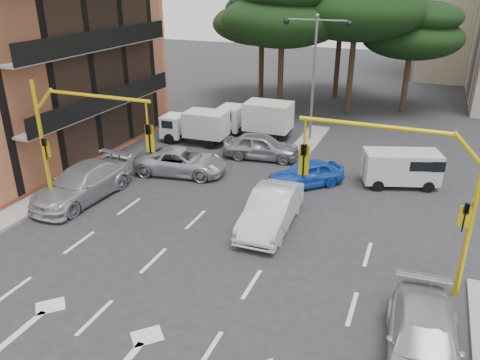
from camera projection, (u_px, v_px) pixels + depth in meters
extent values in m
plane|color=#28282B|center=(201.00, 272.00, 17.10)|extent=(120.00, 120.00, 0.00)
cube|color=gray|center=(310.00, 140.00, 30.66)|extent=(1.40, 6.00, 0.15)
cube|color=black|center=(89.00, 56.00, 25.09)|extent=(0.12, 14.72, 11.20)
cube|color=black|center=(424.00, 1.00, 49.76)|extent=(0.12, 11.04, 14.20)
cylinder|color=#382616|center=(280.00, 81.00, 36.17)|extent=(0.44, 0.44, 4.95)
ellipsoid|color=black|center=(282.00, 21.00, 34.39)|extent=(9.15, 9.15, 3.87)
ellipsoid|color=black|center=(278.00, 1.00, 34.29)|extent=(6.07, 6.07, 2.64)
cylinder|color=#382616|center=(350.00, 78.00, 36.06)|extent=(0.44, 0.44, 5.40)
ellipsoid|color=black|center=(356.00, 12.00, 34.11)|extent=(9.98, 9.98, 4.22)
cylinder|color=#382616|center=(261.00, 72.00, 40.69)|extent=(0.44, 0.44, 4.50)
ellipsoid|color=black|center=(262.00, 23.00, 39.07)|extent=(8.32, 8.32, 3.52)
ellipsoid|color=black|center=(268.00, 2.00, 37.84)|extent=(6.24, 6.24, 2.60)
ellipsoid|color=black|center=(258.00, 8.00, 39.02)|extent=(5.52, 5.52, 2.40)
cylinder|color=#382616|center=(405.00, 86.00, 36.65)|extent=(0.44, 0.44, 4.05)
ellipsoid|color=black|center=(412.00, 38.00, 35.19)|extent=(7.49, 7.49, 3.17)
ellipsoid|color=black|center=(423.00, 17.00, 34.03)|extent=(5.62, 5.62, 2.34)
ellipsoid|color=black|center=(407.00, 22.00, 35.18)|extent=(4.97, 4.97, 2.16)
cylinder|color=#382616|center=(337.00, 69.00, 41.08)|extent=(0.44, 0.44, 4.95)
ellipsoid|color=black|center=(341.00, 15.00, 39.30)|extent=(9.15, 9.15, 3.87)
cylinder|color=yellow|center=(472.00, 217.00, 14.64)|extent=(0.18, 0.18, 6.00)
cylinder|color=yellow|center=(467.00, 147.00, 13.92)|extent=(0.95, 0.14, 0.95)
cylinder|color=yellow|center=(374.00, 126.00, 14.73)|extent=(4.80, 0.14, 0.14)
cylinder|color=yellow|center=(305.00, 131.00, 15.67)|extent=(0.08, 0.08, 0.90)
imported|color=black|center=(303.00, 161.00, 16.09)|extent=(0.20, 0.24, 1.20)
cube|color=yellow|center=(304.00, 160.00, 16.16)|extent=(0.36, 0.06, 1.10)
imported|color=black|center=(465.00, 218.00, 14.58)|extent=(0.16, 0.20, 1.00)
cube|color=yellow|center=(465.00, 217.00, 14.67)|extent=(0.35, 0.08, 0.70)
cylinder|color=yellow|center=(43.00, 148.00, 20.56)|extent=(0.18, 0.18, 6.00)
cylinder|color=yellow|center=(45.00, 99.00, 19.47)|extent=(0.95, 0.14, 0.95)
cylinder|color=yellow|center=(98.00, 96.00, 18.38)|extent=(4.80, 0.14, 0.14)
cylinder|color=yellow|center=(147.00, 113.00, 17.81)|extent=(0.08, 0.08, 0.90)
imported|color=black|center=(149.00, 139.00, 18.23)|extent=(0.20, 0.24, 1.20)
cube|color=yellow|center=(150.00, 138.00, 18.29)|extent=(0.36, 0.06, 1.10)
imported|color=black|center=(45.00, 149.00, 20.36)|extent=(0.16, 0.20, 1.00)
cube|color=yellow|center=(47.00, 149.00, 20.44)|extent=(0.35, 0.08, 0.70)
cylinder|color=slate|center=(313.00, 82.00, 29.13)|extent=(0.16, 0.16, 7.50)
cylinder|color=slate|center=(302.00, 19.00, 27.98)|extent=(1.80, 0.10, 0.10)
sphere|color=black|center=(286.00, 22.00, 28.38)|extent=(0.36, 0.36, 0.36)
cylinder|color=slate|center=(332.00, 20.00, 27.36)|extent=(1.80, 0.10, 0.10)
sphere|color=black|center=(349.00, 24.00, 27.07)|extent=(0.36, 0.36, 0.36)
sphere|color=slate|center=(317.00, 16.00, 27.57)|extent=(0.24, 0.24, 0.24)
imported|color=silver|center=(271.00, 210.00, 19.87)|extent=(1.89, 5.00, 1.63)
imported|color=#1648B8|center=(306.00, 174.00, 23.86)|extent=(3.95, 3.89, 1.35)
imported|color=#ABACB3|center=(82.00, 183.00, 22.41)|extent=(2.60, 5.73, 1.63)
imported|color=#ACAEB4|center=(181.00, 162.00, 25.38)|extent=(5.27, 3.07, 1.38)
imported|color=gray|center=(261.00, 146.00, 27.49)|extent=(4.66, 2.39, 1.52)
imported|color=#A7AAB0|center=(423.00, 341.00, 12.88)|extent=(2.29, 4.98, 1.41)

